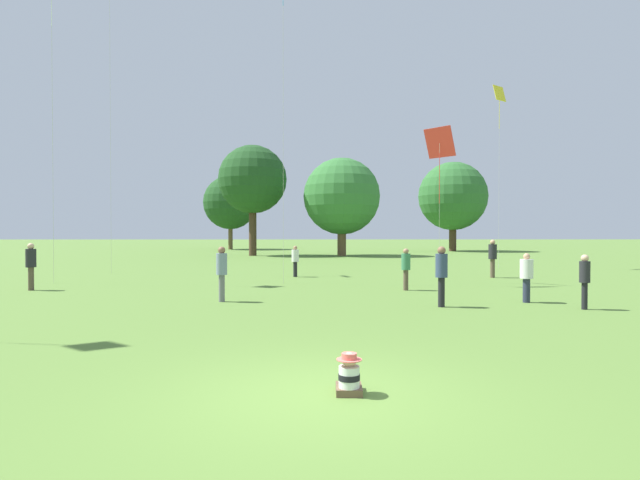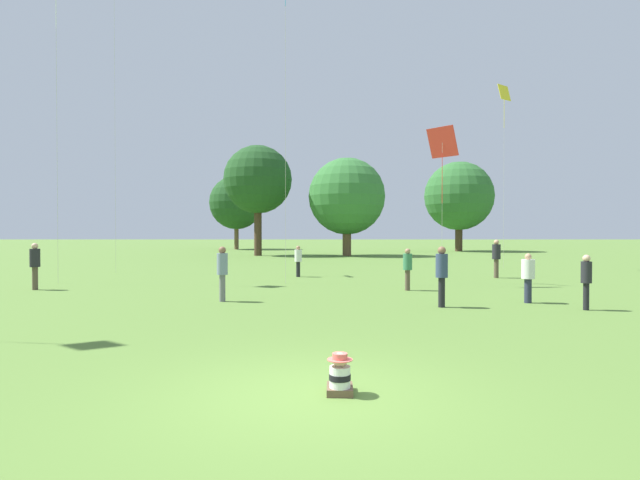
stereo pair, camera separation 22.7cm
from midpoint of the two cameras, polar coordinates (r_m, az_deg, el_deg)
The scene contains 17 objects.
ground_plane at distance 7.01m, azimuth -1.24°, elevation -17.41°, with size 300.00×300.00×0.00m, color #567A33.
seated_toddler at distance 7.02m, azimuth 2.38°, elevation -15.26°, with size 0.37×0.48×0.58m.
person_standing_0 at distance 24.67m, azimuth -3.11°, elevation -2.13°, with size 0.46×0.46×1.54m.
person_standing_1 at distance 16.14m, azimuth -11.57°, elevation -3.22°, with size 0.41×0.41×1.75m.
person_standing_2 at distance 19.21m, azimuth 9.45°, elevation -2.89°, with size 0.47×0.47×1.59m.
person_standing_3 at distance 21.94m, azimuth -30.40°, elevation -2.20°, with size 0.45×0.45×1.79m.
person_standing_4 at distance 16.91m, azimuth 22.18°, elevation -3.59°, with size 0.53×0.53×1.55m.
person_standing_5 at distance 25.60m, azimuth 18.88°, elevation -1.64°, with size 0.55×0.55×1.85m.
person_standing_6 at distance 16.07m, azimuth 27.64°, elevation -3.69°, with size 0.40×0.40×1.57m.
person_standing_7 at distance 15.11m, azimuth 13.30°, elevation -3.43°, with size 0.38×0.38×1.79m.
kite_1 at distance 33.46m, azimuth 19.63°, elevation 14.91°, with size 0.97×0.80×11.19m.
kite_2 at distance 26.22m, azimuth -28.58°, elevation 22.77°, with size 0.92×0.94×13.04m.
kite_3 at distance 22.63m, azimuth 13.22°, elevation 10.54°, with size 1.28×1.30×6.73m.
distant_tree_0 at distance 47.81m, azimuth -7.85°, elevation 6.83°, with size 6.45×6.45×10.44m.
distant_tree_1 at distance 60.53m, azimuth 14.84°, elevation 4.85°, with size 7.98×7.98×10.45m.
distant_tree_2 at distance 47.08m, azimuth 2.37°, elevation 4.99°, with size 7.21×7.21×9.21m.
distant_tree_3 at distance 65.85m, azimuth -10.30°, elevation 4.23°, with size 6.96×6.96×9.57m.
Camera 1 is at (-0.07, -6.66, 2.20)m, focal length 28.00 mm.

